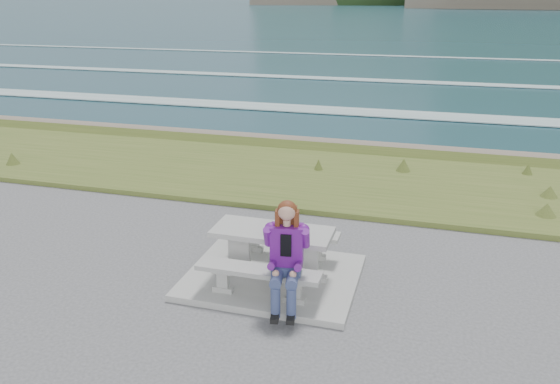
{
  "coord_description": "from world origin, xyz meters",
  "views": [
    {
      "loc": [
        2.19,
        -7.18,
        4.16
      ],
      "look_at": [
        -0.23,
        1.2,
        1.01
      ],
      "focal_mm": 35.0,
      "sensor_mm": 36.0,
      "label": 1
    }
  ],
  "objects_px": {
    "picnic_table": "(273,240)",
    "seated_woman": "(286,271)",
    "bench_landward": "(258,275)",
    "bench_seaward": "(285,235)"
  },
  "relations": [
    {
      "from": "picnic_table",
      "to": "seated_woman",
      "type": "relative_size",
      "value": 1.2
    },
    {
      "from": "bench_landward",
      "to": "bench_seaward",
      "type": "xyz_separation_m",
      "value": [
        0.0,
        1.4,
        0.0
      ]
    },
    {
      "from": "bench_landward",
      "to": "seated_woman",
      "type": "relative_size",
      "value": 1.2
    },
    {
      "from": "bench_seaward",
      "to": "seated_woman",
      "type": "bearing_deg",
      "value": -74.07
    },
    {
      "from": "bench_landward",
      "to": "bench_seaward",
      "type": "relative_size",
      "value": 1.0
    },
    {
      "from": "picnic_table",
      "to": "bench_landward",
      "type": "bearing_deg",
      "value": -90.0
    },
    {
      "from": "bench_seaward",
      "to": "bench_landward",
      "type": "bearing_deg",
      "value": -90.0
    },
    {
      "from": "seated_woman",
      "to": "bench_landward",
      "type": "bearing_deg",
      "value": 152.5
    },
    {
      "from": "picnic_table",
      "to": "bench_seaward",
      "type": "bearing_deg",
      "value": 90.0
    },
    {
      "from": "bench_seaward",
      "to": "seated_woman",
      "type": "xyz_separation_m",
      "value": [
        0.44,
        -1.54,
        0.2
      ]
    }
  ]
}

